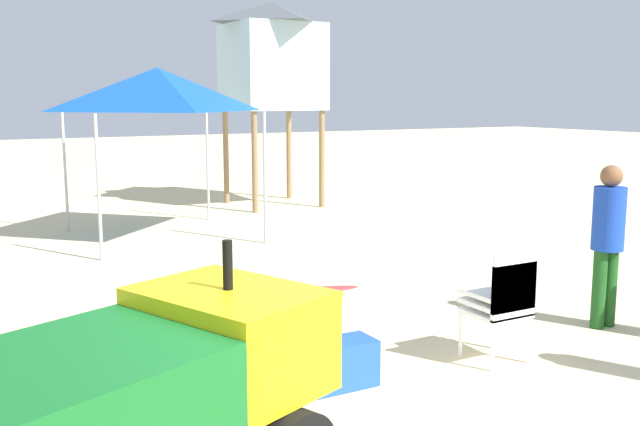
# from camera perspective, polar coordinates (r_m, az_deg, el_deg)

# --- Properties ---
(utility_cart) EXTENTS (2.81, 2.08, 1.50)m
(utility_cart) POSITION_cam_1_polar(r_m,az_deg,el_deg) (4.04, -15.65, -13.84)
(utility_cart) COLOR #146023
(utility_cart) RESTS_ON ground
(stacked_plastic_chairs) EXTENTS (0.48, 0.48, 1.02)m
(stacked_plastic_chairs) POSITION_cam_1_polar(r_m,az_deg,el_deg) (6.59, 14.21, -6.42)
(stacked_plastic_chairs) COLOR white
(stacked_plastic_chairs) RESTS_ON ground
(surfboard_pile) EXTENTS (2.44, 0.68, 0.24)m
(surfboard_pile) POSITION_cam_1_polar(r_m,az_deg,el_deg) (7.96, -4.71, -7.13)
(surfboard_pile) COLOR yellow
(surfboard_pile) RESTS_ON ground
(lifeguard_near_center) EXTENTS (0.32, 0.32, 1.67)m
(lifeguard_near_center) POSITION_cam_1_polar(r_m,az_deg,el_deg) (7.87, 21.67, -1.63)
(lifeguard_near_center) COLOR #194C19
(lifeguard_near_center) RESTS_ON ground
(popup_canopy) EXTENTS (2.65, 2.65, 2.81)m
(popup_canopy) POSITION_cam_1_polar(r_m,az_deg,el_deg) (12.31, -12.62, 9.44)
(popup_canopy) COLOR #B2B2B7
(popup_canopy) RESTS_ON ground
(lifeguard_tower) EXTENTS (1.98, 1.98, 4.31)m
(lifeguard_tower) POSITION_cam_1_polar(r_m,az_deg,el_deg) (15.79, -3.79, 12.17)
(lifeguard_tower) COLOR olive
(lifeguard_tower) RESTS_ON ground
(cooler_box) EXTENTS (0.59, 0.32, 0.38)m
(cooler_box) POSITION_cam_1_polar(r_m,az_deg,el_deg) (6.02, 1.54, -11.76)
(cooler_box) COLOR blue
(cooler_box) RESTS_ON ground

